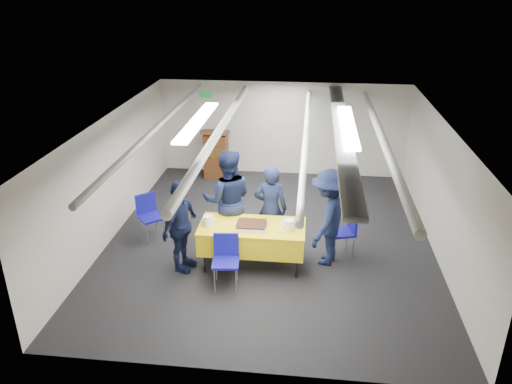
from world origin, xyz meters
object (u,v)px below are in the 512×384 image
at_px(chair_right, 346,228).
at_px(chair_left, 149,212).
at_px(sailor_c, 180,226).
at_px(sailor_d, 328,218).
at_px(sailor_a, 271,209).
at_px(sheet_cake, 252,225).
at_px(serving_table, 252,237).
at_px(chair_near, 226,255).
at_px(sailor_b, 228,200).
at_px(podium, 216,153).

height_order(chair_right, chair_left, same).
xyz_separation_m(sailor_c, sailor_d, (2.43, 0.51, 0.05)).
xyz_separation_m(sailor_a, sailor_d, (1.00, -0.32, 0.04)).
bearing_deg(sheet_cake, sailor_a, 68.62).
height_order(serving_table, sailor_c, sailor_c).
xyz_separation_m(sheet_cake, chair_near, (-0.35, -0.53, -0.28)).
bearing_deg(serving_table, sailor_a, 66.18).
distance_m(sheet_cake, sailor_a, 0.71).
height_order(sheet_cake, sailor_b, sailor_b).
bearing_deg(chair_near, sailor_c, 155.98).
bearing_deg(podium, chair_left, -102.02).
xyz_separation_m(chair_right, sailor_c, (-2.78, -0.80, 0.28)).
xyz_separation_m(chair_left, sailor_a, (2.32, -0.21, 0.28)).
bearing_deg(sailor_c, chair_left, 57.54).
distance_m(sheet_cake, sailor_b, 0.86).
height_order(chair_near, sailor_c, sailor_c).
bearing_deg(serving_table, sheet_cake, -89.04).
height_order(serving_table, sailor_b, sailor_b).
xyz_separation_m(serving_table, chair_near, (-0.35, -0.60, -0.03)).
bearing_deg(sheet_cake, serving_table, 90.96).
bearing_deg(podium, sheet_cake, -71.41).
relative_size(chair_left, sailor_b, 0.46).
distance_m(chair_left, sailor_a, 2.34).
bearing_deg(sailor_d, sailor_c, -57.90).
bearing_deg(chair_near, sailor_d, 28.43).
bearing_deg(chair_near, podium, 102.52).
bearing_deg(chair_left, sailor_b, -7.01).
relative_size(sailor_a, sailor_d, 0.95).
distance_m(chair_right, sailor_c, 2.90).
bearing_deg(sailor_c, sailor_a, -43.35).
bearing_deg(chair_right, sailor_d, -139.31).
bearing_deg(sailor_c, sheet_cake, -65.43).
relative_size(chair_left, sailor_a, 0.53).
xyz_separation_m(chair_left, sailor_c, (0.89, -1.03, 0.28)).
relative_size(podium, chair_near, 1.44).
bearing_deg(chair_left, sailor_d, -8.94).
distance_m(chair_right, chair_left, 3.67).
distance_m(serving_table, sailor_c, 1.22).
relative_size(serving_table, sheet_cake, 3.50).
xyz_separation_m(serving_table, sailor_a, (0.26, 0.59, 0.25)).
bearing_deg(sailor_b, chair_near, 88.94).
bearing_deg(chair_left, sheet_cake, -22.87).
distance_m(chair_near, chair_right, 2.28).
bearing_deg(sailor_b, sailor_d, 160.64).
height_order(chair_left, sailor_b, sailor_b).
relative_size(serving_table, sailor_b, 0.95).
xyz_separation_m(sailor_b, sailor_d, (1.78, -0.33, -0.08)).
bearing_deg(serving_table, sailor_d, 12.23).
distance_m(sheet_cake, sailor_d, 1.31).
height_order(podium, chair_right, podium).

